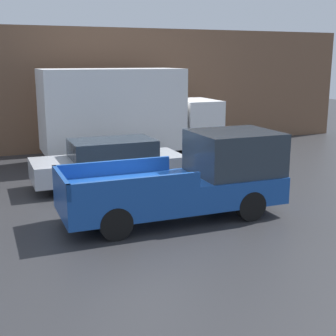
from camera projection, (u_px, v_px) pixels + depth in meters
ground_plane at (135, 216)px, 12.04m from camera, size 60.00×60.00×0.00m
building_wall at (66, 90)px, 19.95m from camera, size 28.00×0.15×5.29m
pickup_truck at (193, 178)px, 11.87m from camera, size 5.59×2.05×2.12m
car at (110, 162)px, 14.78m from camera, size 4.74×1.86×1.48m
delivery_truck at (125, 112)px, 18.30m from camera, size 7.04×2.47×3.59m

